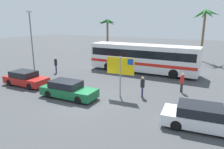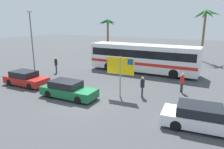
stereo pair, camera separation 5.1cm
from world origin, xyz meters
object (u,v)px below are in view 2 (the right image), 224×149
Objects in this scene: bus_front_coach at (143,57)px; pedestrian_crossing_lot at (142,85)px; pedestrian_by_bus at (56,64)px; ferry_sign at (121,68)px; car_green at (68,90)px; car_red at (26,78)px; car_white at (203,118)px; pedestrian_near_sign at (182,81)px.

pedestrian_crossing_lot is (2.85, -7.79, -0.82)m from bus_front_coach.
pedestrian_by_bus is 1.09× the size of pedestrian_crossing_lot.
ferry_sign reaches higher than bus_front_coach.
car_green is at bearing -91.79° from pedestrian_by_bus.
car_red is 5.58m from car_green.
ferry_sign reaches higher than pedestrian_crossing_lot.
bus_front_coach reaches higher than pedestrian_crossing_lot.
car_white is 9.66m from car_green.
pedestrian_crossing_lot is (10.56, 2.12, 0.33)m from car_red.
car_green is (-3.47, -2.14, -1.69)m from ferry_sign.
pedestrian_by_bus is at bearing -35.58° from pedestrian_near_sign.
car_green is 5.76m from pedestrian_crossing_lot.
ferry_sign is at bearing -176.32° from pedestrian_crossing_lot.
pedestrian_near_sign reaches higher than pedestrian_crossing_lot.
ferry_sign is 2.16m from pedestrian_crossing_lot.
pedestrian_near_sign reaches higher than car_white.
pedestrian_crossing_lot is at bearing 11.27° from pedestrian_near_sign.
pedestrian_by_bus is at bearing 154.21° from car_white.
pedestrian_by_bus is (-6.43, 5.65, 0.43)m from car_green.
pedestrian_near_sign is at bearing -44.36° from bus_front_coach.
car_red is 0.94× the size of car_green.
bus_front_coach is 7.45× the size of pedestrian_near_sign.
bus_front_coach is at bearing 90.68° from pedestrian_crossing_lot.
bus_front_coach is 2.73× the size of car_green.
car_green is at bearing 172.85° from car_white.
car_red is at bearing 170.85° from car_white.
car_green is at bearing -153.03° from ferry_sign.
pedestrian_by_bus is (-8.59, -4.94, -0.72)m from bus_front_coach.
car_green is at bearing -101.57° from bus_front_coach.
car_green is 2.73× the size of pedestrian_near_sign.
car_green is at bearing 1.10° from pedestrian_near_sign.
bus_front_coach is at bearing -78.74° from pedestrian_near_sign.
pedestrian_by_bus is 11.79m from pedestrian_crossing_lot.
pedestrian_crossing_lot reaches higher than car_red.
pedestrian_crossing_lot is at bearing -64.45° from pedestrian_by_bus.
pedestrian_near_sign is at bearing 18.80° from car_red.
pedestrian_near_sign is (13.06, 4.68, 0.34)m from car_red.
car_white and car_green have the same top height.
pedestrian_crossing_lot is (5.02, 2.80, 0.33)m from car_green.
car_white is 17.14m from pedestrian_by_bus.
car_white is 6.02m from pedestrian_near_sign.
pedestrian_by_bus is (-0.88, 4.97, 0.43)m from car_red.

